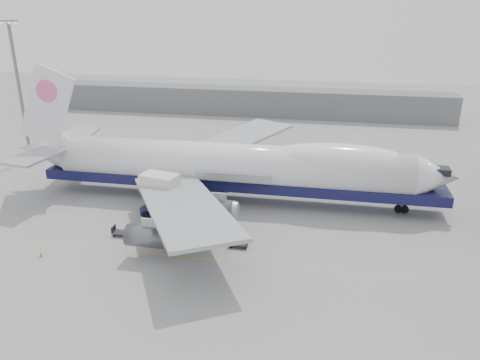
# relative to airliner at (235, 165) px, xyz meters

# --- Properties ---
(ground) EXTENTS (260.00, 260.00, 0.00)m
(ground) POSITION_rel_airliner_xyz_m (-0.64, -12.00, -5.62)
(ground) COLOR gray
(ground) RESTS_ON ground
(apron_line) EXTENTS (60.00, 0.15, 0.01)m
(apron_line) POSITION_rel_airliner_xyz_m (-0.64, -18.00, -5.62)
(apron_line) COLOR gold
(apron_line) RESTS_ON ground
(hangar) EXTENTS (110.00, 8.00, 7.00)m
(hangar) POSITION_rel_airliner_xyz_m (-10.64, 58.00, -2.12)
(hangar) COLOR slate
(hangar) RESTS_ON ground
(floodlight_mast) EXTENTS (2.40, 2.40, 25.43)m
(floodlight_mast) POSITION_rel_airliner_xyz_m (-42.64, 12.00, 8.64)
(floodlight_mast) COLOR slate
(floodlight_mast) RESTS_ON ground
(airliner) EXTENTS (67.00, 55.30, 19.98)m
(airliner) POSITION_rel_airliner_xyz_m (0.00, 0.00, 0.00)
(airliner) COLOR white
(airliner) RESTS_ON ground
(catering_truck) EXTENTS (5.99, 4.69, 6.22)m
(catering_truck) POSITION_rel_airliner_xyz_m (-9.14, -7.48, -2.16)
(catering_truck) COLOR navy
(catering_truck) RESTS_ON ground
(traffic_cone) EXTENTS (0.40, 0.40, 0.59)m
(traffic_cone) POSITION_rel_airliner_xyz_m (-19.36, -21.09, -5.35)
(traffic_cone) COLOR #F8620D
(traffic_cone) RESTS_ON ground
(dolly_0) EXTENTS (2.30, 1.35, 1.30)m
(dolly_0) POSITION_rel_airliner_xyz_m (-12.12, -14.28, -5.09)
(dolly_0) COLOR #2D2D30
(dolly_0) RESTS_ON ground
(dolly_1) EXTENTS (2.30, 1.35, 1.30)m
(dolly_1) POSITION_rel_airliner_xyz_m (-8.27, -14.28, -5.09)
(dolly_1) COLOR #2D2D30
(dolly_1) RESTS_ON ground
(dolly_2) EXTENTS (2.30, 1.35, 1.30)m
(dolly_2) POSITION_rel_airliner_xyz_m (-4.41, -14.28, -5.09)
(dolly_2) COLOR #2D2D30
(dolly_2) RESTS_ON ground
(dolly_3) EXTENTS (2.30, 1.35, 1.30)m
(dolly_3) POSITION_rel_airliner_xyz_m (-0.56, -14.28, -5.09)
(dolly_3) COLOR #2D2D30
(dolly_3) RESTS_ON ground
(dolly_4) EXTENTS (2.30, 1.35, 1.30)m
(dolly_4) POSITION_rel_airliner_xyz_m (3.30, -14.28, -5.09)
(dolly_4) COLOR #2D2D30
(dolly_4) RESTS_ON ground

